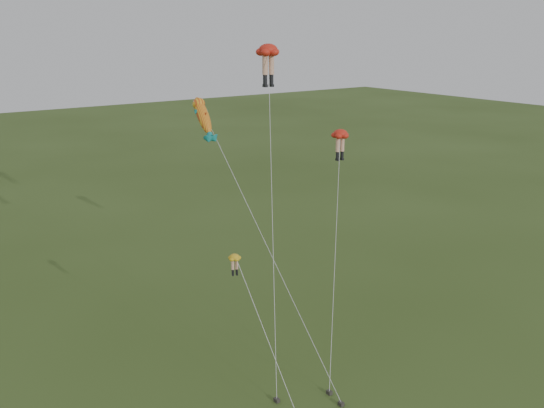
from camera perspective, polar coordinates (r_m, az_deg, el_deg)
ground at (r=38.77m, az=2.38°, el=-17.97°), size 300.00×300.00×0.00m
legs_kite_red_high at (r=42.50m, az=-0.36°, el=13.73°), size 6.73×10.04×20.80m
legs_kite_red_mid at (r=43.22m, az=6.43°, el=5.94°), size 7.57×8.10×14.95m
legs_kite_yellow at (r=34.69m, az=-3.00°, el=-6.53°), size 1.85×5.53×9.44m
fish_kite at (r=41.40m, az=-6.44°, el=8.12°), size 2.46×14.19×17.55m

